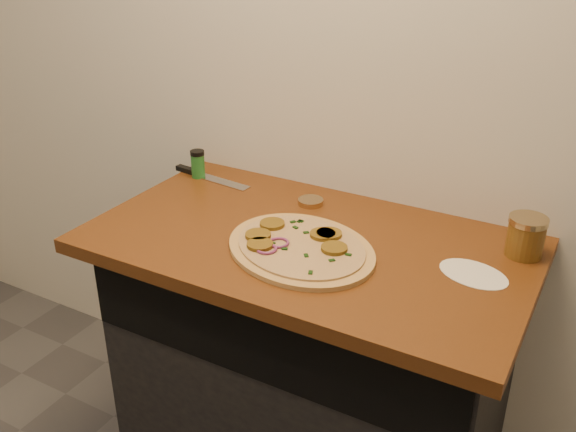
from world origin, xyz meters
The scene contains 8 objects.
cabinet centered at (0.00, 1.45, 0.43)m, with size 1.10×0.60×0.86m, color black.
countertop centered at (0.00, 1.42, 0.88)m, with size 1.20×0.70×0.04m, color #643313.
pizza centered at (0.01, 1.34, 0.91)m, with size 0.56×0.56×0.03m.
chefs_knife centered at (-0.50, 1.63, 0.91)m, with size 0.30×0.06×0.02m.
mason_jar_lid centered at (-0.09, 1.61, 0.91)m, with size 0.08×0.08×0.02m, color tan.
salsa_jar centered at (0.53, 1.61, 0.95)m, with size 0.10×0.10×0.11m.
spice_shaker centered at (-0.52, 1.62, 0.95)m, with size 0.05×0.05×0.09m.
flour_spill centered at (0.44, 1.45, 0.90)m, with size 0.18×0.18×0.00m, color silver.
Camera 1 is at (0.71, 0.04, 1.72)m, focal length 40.00 mm.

